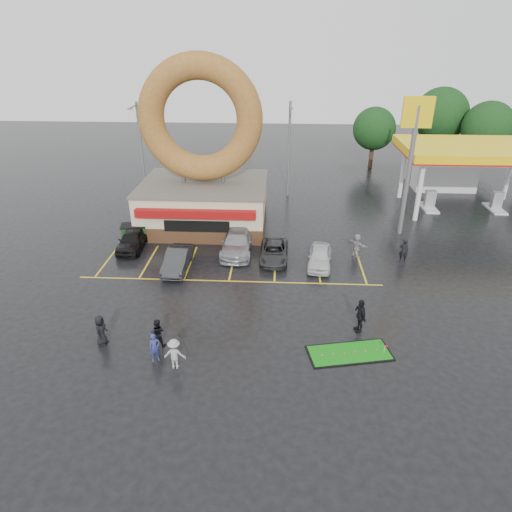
{
  "coord_description": "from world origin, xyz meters",
  "views": [
    {
      "loc": [
        3.18,
        -22.56,
        14.81
      ],
      "look_at": [
        1.82,
        2.78,
        2.2
      ],
      "focal_mm": 32.0,
      "sensor_mm": 36.0,
      "label": 1
    }
  ],
  "objects_px": {
    "car_white": "(320,257)",
    "person_blue": "(155,348)",
    "car_silver": "(237,242)",
    "dumpster": "(134,234)",
    "streetlight_mid": "(289,148)",
    "car_black": "(132,240)",
    "gas_station": "(458,161)",
    "streetlight_right": "(414,147)",
    "putting_green": "(349,353)",
    "car_grey": "(274,252)",
    "shell_sign": "(413,142)",
    "car_dgrey": "(177,260)",
    "donut_shop": "(203,173)",
    "streetlight_left": "(141,148)",
    "person_cameraman": "(360,315)"
  },
  "relations": [
    {
      "from": "streetlight_right",
      "to": "car_white",
      "type": "height_order",
      "value": "streetlight_right"
    },
    {
      "from": "gas_station",
      "to": "car_grey",
      "type": "relative_size",
      "value": 3.24
    },
    {
      "from": "streetlight_mid",
      "to": "putting_green",
      "type": "xyz_separation_m",
      "value": [
        2.94,
        -24.64,
        -4.75
      ]
    },
    {
      "from": "dumpster",
      "to": "putting_green",
      "type": "distance_m",
      "value": 19.82
    },
    {
      "from": "donut_shop",
      "to": "car_black",
      "type": "distance_m",
      "value": 7.81
    },
    {
      "from": "shell_sign",
      "to": "streetlight_right",
      "type": "distance_m",
      "value": 10.68
    },
    {
      "from": "putting_green",
      "to": "car_white",
      "type": "bearing_deg",
      "value": 94.98
    },
    {
      "from": "streetlight_mid",
      "to": "streetlight_right",
      "type": "height_order",
      "value": "same"
    },
    {
      "from": "car_silver",
      "to": "dumpster",
      "type": "distance_m",
      "value": 8.27
    },
    {
      "from": "gas_station",
      "to": "car_silver",
      "type": "bearing_deg",
      "value": -146.66
    },
    {
      "from": "streetlight_mid",
      "to": "putting_green",
      "type": "bearing_deg",
      "value": -83.2
    },
    {
      "from": "streetlight_mid",
      "to": "streetlight_right",
      "type": "distance_m",
      "value": 12.04
    },
    {
      "from": "car_white",
      "to": "person_blue",
      "type": "distance_m",
      "value": 13.93
    },
    {
      "from": "person_cameraman",
      "to": "person_blue",
      "type": "bearing_deg",
      "value": -90.16
    },
    {
      "from": "streetlight_left",
      "to": "car_black",
      "type": "xyz_separation_m",
      "value": [
        2.27,
        -11.92,
        -4.05
      ]
    },
    {
      "from": "streetlight_mid",
      "to": "person_cameraman",
      "type": "relative_size",
      "value": 4.62
    },
    {
      "from": "car_grey",
      "to": "dumpster",
      "type": "xyz_separation_m",
      "value": [
        -10.89,
        2.55,
        0.06
      ]
    },
    {
      "from": "car_silver",
      "to": "person_blue",
      "type": "bearing_deg",
      "value": -102.72
    },
    {
      "from": "streetlight_left",
      "to": "person_blue",
      "type": "relative_size",
      "value": 5.8
    },
    {
      "from": "gas_station",
      "to": "streetlight_mid",
      "type": "xyz_separation_m",
      "value": [
        -16.0,
        -0.02,
        1.08
      ]
    },
    {
      "from": "car_grey",
      "to": "streetlight_mid",
      "type": "bearing_deg",
      "value": 86.76
    },
    {
      "from": "streetlight_mid",
      "to": "car_grey",
      "type": "bearing_deg",
      "value": -94.45
    },
    {
      "from": "donut_shop",
      "to": "car_dgrey",
      "type": "distance_m",
      "value": 8.91
    },
    {
      "from": "dumpster",
      "to": "car_grey",
      "type": "bearing_deg",
      "value": -24.46
    },
    {
      "from": "person_blue",
      "to": "car_white",
      "type": "bearing_deg",
      "value": 20.41
    },
    {
      "from": "car_grey",
      "to": "shell_sign",
      "type": "bearing_deg",
      "value": 28.64
    },
    {
      "from": "shell_sign",
      "to": "person_cameraman",
      "type": "relative_size",
      "value": 5.44
    },
    {
      "from": "car_black",
      "to": "car_dgrey",
      "type": "distance_m",
      "value": 5.08
    },
    {
      "from": "streetlight_left",
      "to": "shell_sign",
      "type": "bearing_deg",
      "value": -18.99
    },
    {
      "from": "donut_shop",
      "to": "streetlight_right",
      "type": "distance_m",
      "value": 21.0
    },
    {
      "from": "gas_station",
      "to": "car_grey",
      "type": "xyz_separation_m",
      "value": [
        -17.1,
        -14.18,
        -3.11
      ]
    },
    {
      "from": "putting_green",
      "to": "person_blue",
      "type": "bearing_deg",
      "value": -173.87
    },
    {
      "from": "streetlight_mid",
      "to": "car_black",
      "type": "height_order",
      "value": "streetlight_mid"
    },
    {
      "from": "shell_sign",
      "to": "car_grey",
      "type": "distance_m",
      "value": 13.25
    },
    {
      "from": "streetlight_mid",
      "to": "person_blue",
      "type": "bearing_deg",
      "value": -104.79
    },
    {
      "from": "gas_station",
      "to": "car_black",
      "type": "xyz_separation_m",
      "value": [
        -27.73,
        -12.94,
        -2.97
      ]
    },
    {
      "from": "shell_sign",
      "to": "streetlight_right",
      "type": "height_order",
      "value": "shell_sign"
    },
    {
      "from": "streetlight_mid",
      "to": "car_black",
      "type": "distance_m",
      "value": 17.91
    },
    {
      "from": "dumpster",
      "to": "putting_green",
      "type": "height_order",
      "value": "dumpster"
    },
    {
      "from": "shell_sign",
      "to": "car_white",
      "type": "bearing_deg",
      "value": -138.91
    },
    {
      "from": "car_grey",
      "to": "person_cameraman",
      "type": "height_order",
      "value": "person_cameraman"
    },
    {
      "from": "car_silver",
      "to": "person_cameraman",
      "type": "distance_m",
      "value": 12.17
    },
    {
      "from": "car_grey",
      "to": "dumpster",
      "type": "distance_m",
      "value": 11.18
    },
    {
      "from": "gas_station",
      "to": "dumpster",
      "type": "distance_m",
      "value": 30.46
    },
    {
      "from": "shell_sign",
      "to": "dumpster",
      "type": "bearing_deg",
      "value": -172.68
    },
    {
      "from": "car_dgrey",
      "to": "car_white",
      "type": "bearing_deg",
      "value": 6.65
    },
    {
      "from": "streetlight_mid",
      "to": "streetlight_right",
      "type": "xyz_separation_m",
      "value": [
        12.0,
        1.0,
        0.0
      ]
    },
    {
      "from": "streetlight_right",
      "to": "putting_green",
      "type": "xyz_separation_m",
      "value": [
        -9.06,
        -25.64,
        -4.75
      ]
    },
    {
      "from": "car_silver",
      "to": "donut_shop",
      "type": "bearing_deg",
      "value": 122.21
    },
    {
      "from": "donut_shop",
      "to": "car_dgrey",
      "type": "relative_size",
      "value": 3.2
    }
  ]
}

